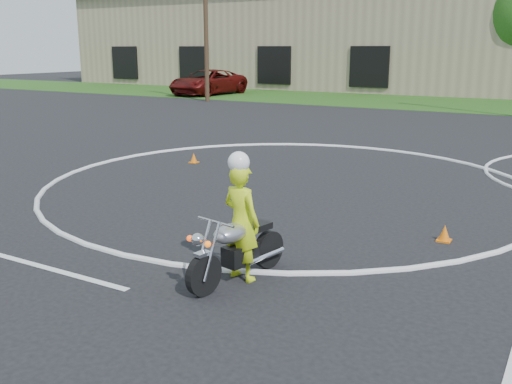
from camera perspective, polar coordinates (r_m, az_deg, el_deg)
The scene contains 7 objects.
ground at distance 11.98m, azimuth -3.32°, elevation -2.06°, with size 120.00×120.00×0.00m, color black.
grass_strip at distance 37.28m, azimuth 20.36°, elevation 8.19°, with size 120.00×10.00×0.02m, color #1E4714.
course_markings at distance 14.93m, azimuth 13.03°, elevation 0.90°, with size 19.05×19.05×0.12m.
primary_motorcycle at distance 8.36m, azimuth -1.98°, elevation -5.70°, with size 0.79×1.96×1.04m.
rider_primary_grp at distance 8.33m, azimuth -1.49°, elevation -2.67°, with size 0.71×0.54×1.93m.
pickup_grp at distance 42.82m, azimuth -4.81°, elevation 10.89°, with size 3.42×6.72×1.82m.
warehouse at distance 55.24m, azimuth 4.06°, elevation 15.01°, with size 41.00×17.00×8.30m.
Camera 1 is at (6.36, -9.59, 3.35)m, focal length 40.00 mm.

